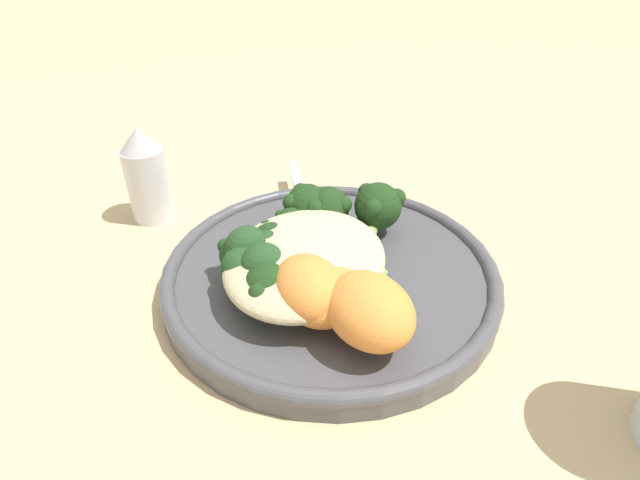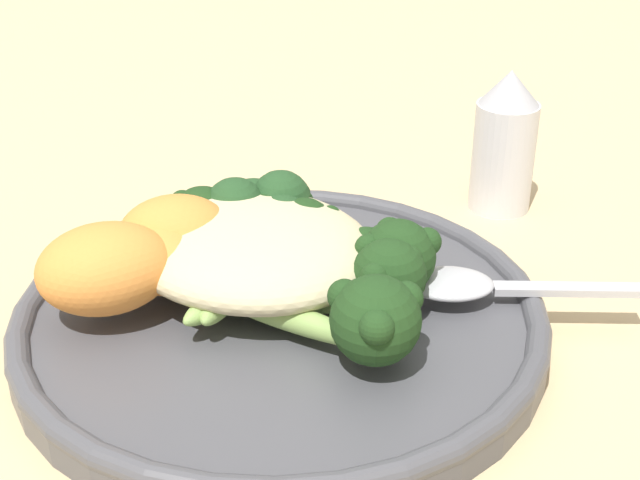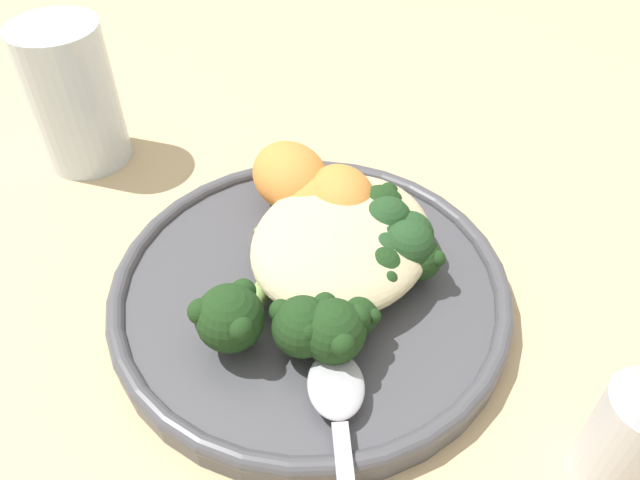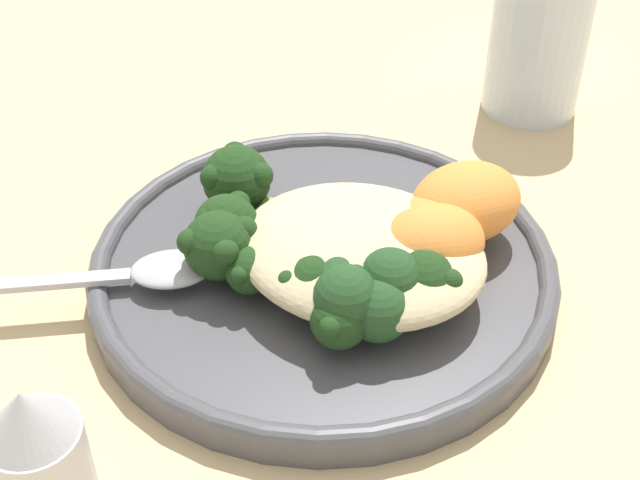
{
  "view_description": "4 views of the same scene",
  "coord_description": "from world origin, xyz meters",
  "px_view_note": "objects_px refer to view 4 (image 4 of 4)",
  "views": [
    {
      "loc": [
        -0.28,
        -0.1,
        0.26
      ],
      "look_at": [
        0.02,
        0.02,
        0.04
      ],
      "focal_mm": 28.0,
      "sensor_mm": 36.0,
      "label": 1
    },
    {
      "loc": [
        0.23,
        -0.3,
        0.26
      ],
      "look_at": [
        0.03,
        0.03,
        0.05
      ],
      "focal_mm": 50.0,
      "sensor_mm": 36.0,
      "label": 2
    },
    {
      "loc": [
        0.26,
        0.14,
        0.33
      ],
      "look_at": [
        0.0,
        0.01,
        0.05
      ],
      "focal_mm": 35.0,
      "sensor_mm": 36.0,
      "label": 3
    },
    {
      "loc": [
        -0.14,
        0.36,
        0.34
      ],
      "look_at": [
        0.01,
        0.02,
        0.04
      ],
      "focal_mm": 50.0,
      "sensor_mm": 36.0,
      "label": 4
    }
  ],
  "objects_px": {
    "broccoli_stalk_4": "(328,267)",
    "broccoli_stalk_7": "(414,276)",
    "water_glass": "(539,34)",
    "quinoa_mound": "(361,252)",
    "kale_tuft": "(364,290)",
    "sweet_potato_chunk_1": "(429,250)",
    "salt_shaker": "(44,472)",
    "plate": "(323,267)",
    "sweet_potato_chunk_0": "(436,234)",
    "broccoli_stalk_2": "(245,243)",
    "sweet_potato_chunk_2": "(466,202)",
    "spoon": "(152,271)",
    "broccoli_stalk_0": "(251,185)",
    "broccoli_stalk_6": "(359,270)",
    "broccoli_stalk_5": "(345,302)",
    "broccoli_stalk_3": "(285,259)",
    "broccoli_stalk_1": "(242,228)"
  },
  "relations": [
    {
      "from": "broccoli_stalk_5",
      "to": "salt_shaker",
      "type": "height_order",
      "value": "salt_shaker"
    },
    {
      "from": "sweet_potato_chunk_2",
      "to": "kale_tuft",
      "type": "height_order",
      "value": "sweet_potato_chunk_2"
    },
    {
      "from": "broccoli_stalk_0",
      "to": "water_glass",
      "type": "distance_m",
      "value": 0.25
    },
    {
      "from": "quinoa_mound",
      "to": "broccoli_stalk_2",
      "type": "relative_size",
      "value": 1.4
    },
    {
      "from": "broccoli_stalk_0",
      "to": "broccoli_stalk_3",
      "type": "height_order",
      "value": "broccoli_stalk_0"
    },
    {
      "from": "quinoa_mound",
      "to": "spoon",
      "type": "height_order",
      "value": "quinoa_mound"
    },
    {
      "from": "broccoli_stalk_0",
      "to": "broccoli_stalk_4",
      "type": "height_order",
      "value": "broccoli_stalk_0"
    },
    {
      "from": "broccoli_stalk_4",
      "to": "broccoli_stalk_7",
      "type": "bearing_deg",
      "value": 105.95
    },
    {
      "from": "broccoli_stalk_4",
      "to": "salt_shaker",
      "type": "distance_m",
      "value": 0.18
    },
    {
      "from": "broccoli_stalk_2",
      "to": "water_glass",
      "type": "distance_m",
      "value": 0.29
    },
    {
      "from": "water_glass",
      "to": "salt_shaker",
      "type": "distance_m",
      "value": 0.45
    },
    {
      "from": "quinoa_mound",
      "to": "sweet_potato_chunk_1",
      "type": "xyz_separation_m",
      "value": [
        -0.03,
        -0.01,
        0.0
      ]
    },
    {
      "from": "broccoli_stalk_7",
      "to": "sweet_potato_chunk_0",
      "type": "relative_size",
      "value": 1.44
    },
    {
      "from": "sweet_potato_chunk_2",
      "to": "salt_shaker",
      "type": "height_order",
      "value": "salt_shaker"
    },
    {
      "from": "broccoli_stalk_3",
      "to": "broccoli_stalk_6",
      "type": "bearing_deg",
      "value": 127.72
    },
    {
      "from": "quinoa_mound",
      "to": "sweet_potato_chunk_2",
      "type": "bearing_deg",
      "value": -123.38
    },
    {
      "from": "broccoli_stalk_0",
      "to": "sweet_potato_chunk_2",
      "type": "bearing_deg",
      "value": -166.5
    },
    {
      "from": "broccoli_stalk_6",
      "to": "salt_shaker",
      "type": "bearing_deg",
      "value": -37.83
    },
    {
      "from": "broccoli_stalk_4",
      "to": "kale_tuft",
      "type": "distance_m",
      "value": 0.03
    },
    {
      "from": "broccoli_stalk_4",
      "to": "sweet_potato_chunk_0",
      "type": "xyz_separation_m",
      "value": [
        -0.04,
        -0.05,
        0.0
      ]
    },
    {
      "from": "broccoli_stalk_2",
      "to": "broccoli_stalk_5",
      "type": "xyz_separation_m",
      "value": [
        -0.07,
        0.02,
        -0.0
      ]
    },
    {
      "from": "broccoli_stalk_1",
      "to": "sweet_potato_chunk_2",
      "type": "xyz_separation_m",
      "value": [
        -0.11,
        -0.07,
        0.01
      ]
    },
    {
      "from": "broccoli_stalk_4",
      "to": "spoon",
      "type": "xyz_separation_m",
      "value": [
        0.09,
        0.03,
        -0.01
      ]
    },
    {
      "from": "plate",
      "to": "salt_shaker",
      "type": "bearing_deg",
      "value": 79.72
    },
    {
      "from": "broccoli_stalk_0",
      "to": "broccoli_stalk_6",
      "type": "height_order",
      "value": "broccoli_stalk_0"
    },
    {
      "from": "broccoli_stalk_4",
      "to": "kale_tuft",
      "type": "height_order",
      "value": "kale_tuft"
    },
    {
      "from": "broccoli_stalk_4",
      "to": "broccoli_stalk_6",
      "type": "bearing_deg",
      "value": 109.46
    },
    {
      "from": "broccoli_stalk_1",
      "to": "broccoli_stalk_7",
      "type": "bearing_deg",
      "value": 148.37
    },
    {
      "from": "water_glass",
      "to": "broccoli_stalk_2",
      "type": "bearing_deg",
      "value": 70.86
    },
    {
      "from": "broccoli_stalk_7",
      "to": "broccoli_stalk_5",
      "type": "bearing_deg",
      "value": -91.12
    },
    {
      "from": "broccoli_stalk_0",
      "to": "water_glass",
      "type": "bearing_deg",
      "value": -117.88
    },
    {
      "from": "plate",
      "to": "broccoli_stalk_7",
      "type": "distance_m",
      "value": 0.07
    },
    {
      "from": "broccoli_stalk_7",
      "to": "kale_tuft",
      "type": "relative_size",
      "value": 1.41
    },
    {
      "from": "broccoli_stalk_0",
      "to": "salt_shaker",
      "type": "height_order",
      "value": "salt_shaker"
    },
    {
      "from": "plate",
      "to": "quinoa_mound",
      "type": "distance_m",
      "value": 0.04
    },
    {
      "from": "broccoli_stalk_4",
      "to": "sweet_potato_chunk_2",
      "type": "distance_m",
      "value": 0.09
    },
    {
      "from": "sweet_potato_chunk_0",
      "to": "salt_shaker",
      "type": "bearing_deg",
      "value": 66.59
    },
    {
      "from": "quinoa_mound",
      "to": "broccoli_stalk_2",
      "type": "bearing_deg",
      "value": 16.44
    },
    {
      "from": "sweet_potato_chunk_0",
      "to": "broccoli_stalk_5",
      "type": "bearing_deg",
      "value": 67.93
    },
    {
      "from": "broccoli_stalk_7",
      "to": "broccoli_stalk_6",
      "type": "bearing_deg",
      "value": -128.92
    },
    {
      "from": "broccoli_stalk_4",
      "to": "broccoli_stalk_6",
      "type": "xyz_separation_m",
      "value": [
        -0.02,
        -0.0,
        -0.0
      ]
    },
    {
      "from": "broccoli_stalk_3",
      "to": "sweet_potato_chunk_1",
      "type": "distance_m",
      "value": 0.08
    },
    {
      "from": "sweet_potato_chunk_1",
      "to": "salt_shaker",
      "type": "height_order",
      "value": "salt_shaker"
    },
    {
      "from": "water_glass",
      "to": "quinoa_mound",
      "type": "bearing_deg",
      "value": 82.33
    },
    {
      "from": "sweet_potato_chunk_0",
      "to": "broccoli_stalk_7",
      "type": "bearing_deg",
      "value": 89.77
    },
    {
      "from": "broccoli_stalk_2",
      "to": "salt_shaker",
      "type": "relative_size",
      "value": 1.05
    },
    {
      "from": "salt_shaker",
      "to": "broccoli_stalk_1",
      "type": "bearing_deg",
      "value": -88.03
    },
    {
      "from": "quinoa_mound",
      "to": "spoon",
      "type": "xyz_separation_m",
      "value": [
        0.1,
        0.05,
        -0.01
      ]
    },
    {
      "from": "broccoli_stalk_5",
      "to": "kale_tuft",
      "type": "relative_size",
      "value": 1.91
    },
    {
      "from": "spoon",
      "to": "water_glass",
      "type": "relative_size",
      "value": 0.96
    }
  ]
}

